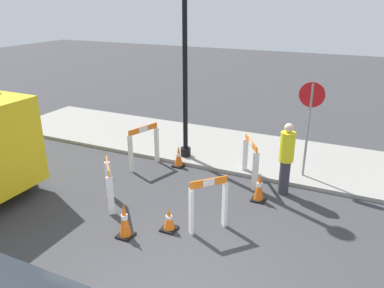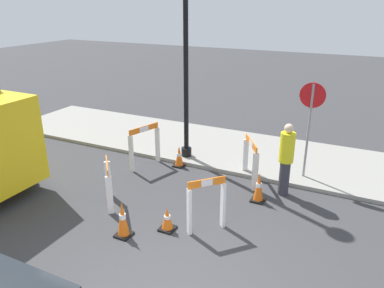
% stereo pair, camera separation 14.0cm
% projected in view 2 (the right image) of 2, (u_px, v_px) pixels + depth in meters
% --- Properties ---
extents(sidewalk_slab, '(18.00, 3.15, 0.10)m').
position_uv_depth(sidewalk_slab, '(274.00, 157.00, 10.70)').
color(sidewalk_slab, gray).
rests_on(sidewalk_slab, ground_plane).
extents(streetlamp_post, '(0.44, 0.44, 6.02)m').
position_uv_depth(streetlamp_post, '(186.00, 14.00, 9.26)').
color(streetlamp_post, black).
rests_on(streetlamp_post, sidewalk_slab).
extents(stop_sign, '(0.60, 0.06, 2.37)m').
position_uv_depth(stop_sign, '(310.00, 115.00, 8.85)').
color(stop_sign, gray).
rests_on(stop_sign, sidewalk_slab).
extents(barricade_0, '(0.65, 0.92, 1.09)m').
position_uv_depth(barricade_0, '(250.00, 159.00, 9.13)').
color(barricade_0, white).
rests_on(barricade_0, ground_plane).
extents(barricade_1, '(0.41, 0.97, 1.15)m').
position_uv_depth(barricade_1, '(145.00, 144.00, 9.99)').
color(barricade_1, white).
rests_on(barricade_1, ground_plane).
extents(barricade_2, '(0.64, 0.73, 1.01)m').
position_uv_depth(barricade_2, '(108.00, 182.00, 8.11)').
color(barricade_2, white).
rests_on(barricade_2, ground_plane).
extents(barricade_3, '(0.62, 0.65, 1.11)m').
position_uv_depth(barricade_3, '(206.00, 203.00, 7.18)').
color(barricade_3, white).
rests_on(barricade_3, ground_plane).
extents(traffic_cone_0, '(0.30, 0.30, 0.69)m').
position_uv_depth(traffic_cone_0, '(259.00, 188.00, 8.32)').
color(traffic_cone_0, black).
rests_on(traffic_cone_0, ground_plane).
extents(traffic_cone_1, '(0.30, 0.30, 0.58)m').
position_uv_depth(traffic_cone_1, '(179.00, 157.00, 10.11)').
color(traffic_cone_1, black).
rests_on(traffic_cone_1, ground_plane).
extents(traffic_cone_2, '(0.30, 0.30, 0.74)m').
position_uv_depth(traffic_cone_2, '(123.00, 220.00, 7.07)').
color(traffic_cone_2, black).
rests_on(traffic_cone_2, ground_plane).
extents(traffic_cone_3, '(0.30, 0.30, 0.48)m').
position_uv_depth(traffic_cone_3, '(167.00, 219.00, 7.31)').
color(traffic_cone_3, black).
rests_on(traffic_cone_3, ground_plane).
extents(person_worker, '(0.43, 0.43, 1.72)m').
position_uv_depth(person_worker, '(286.00, 157.00, 8.41)').
color(person_worker, '#33333D').
rests_on(person_worker, ground_plane).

